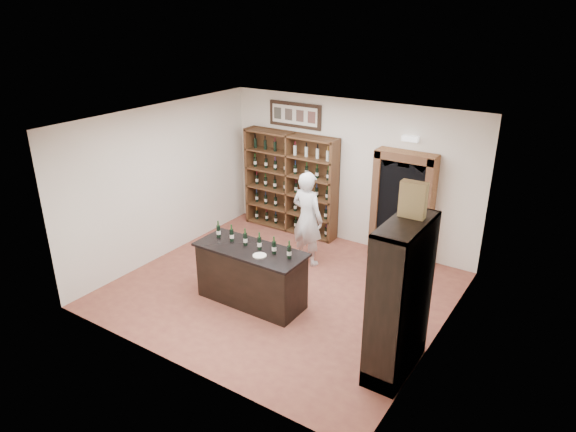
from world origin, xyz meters
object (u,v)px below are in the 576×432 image
object	(u,v)px
tasting_counter	(251,276)
side_cabinet	(400,322)
wine_shelf	(291,183)
counter_bottle_0	(218,231)
wine_crate	(413,200)
shopkeeper	(307,219)

from	to	relation	value
tasting_counter	side_cabinet	distance (m)	2.75
wine_shelf	counter_bottle_0	size ratio (longest dim) A/B	7.33
side_cabinet	wine_crate	world-z (taller)	wine_crate
wine_shelf	wine_crate	bearing A→B (deg)	-38.89
side_cabinet	shopkeeper	world-z (taller)	side_cabinet
wine_shelf	counter_bottle_0	world-z (taller)	wine_shelf
counter_bottle_0	shopkeeper	size ratio (longest dim) A/B	0.16
tasting_counter	wine_crate	world-z (taller)	wine_crate
wine_shelf	shopkeeper	distance (m)	1.65
wine_shelf	wine_crate	size ratio (longest dim) A/B	4.70
shopkeeper	wine_shelf	bearing A→B (deg)	-39.55
side_cabinet	tasting_counter	bearing A→B (deg)	173.72
shopkeeper	wine_crate	world-z (taller)	wine_crate
side_cabinet	wine_crate	size ratio (longest dim) A/B	4.70
shopkeeper	counter_bottle_0	bearing A→B (deg)	72.77
wine_shelf	side_cabinet	bearing A→B (deg)	-40.21
wine_shelf	shopkeeper	world-z (taller)	wine_shelf
wine_shelf	tasting_counter	distance (m)	3.19
shopkeeper	wine_crate	distance (m)	3.56
counter_bottle_0	wine_crate	distance (m)	3.64
shopkeeper	wine_crate	xyz separation A→B (m)	(2.64, -1.85, 1.51)
wine_shelf	tasting_counter	world-z (taller)	wine_shelf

